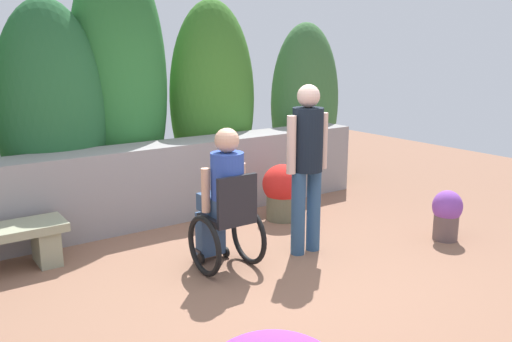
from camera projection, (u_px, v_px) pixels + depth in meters
The scene contains 7 objects.
ground_plane at pixel (266, 274), 4.82m from camera, with size 13.66×13.66×0.00m, color #835C47.
stone_retaining_wall at pixel (168, 181), 6.30m from camera, with size 5.45×0.52×0.92m, color gray.
hedge_backdrop at pixel (123, 97), 6.45m from camera, with size 6.35×1.00×3.22m.
person_in_wheelchair at pixel (224, 204), 4.83m from camera, with size 0.53×0.66×1.33m.
person_standing_companion at pixel (307, 158), 5.14m from camera, with size 0.49×0.30×1.68m.
flower_pot_purple_near at pixel (283, 190), 6.30m from camera, with size 0.49×0.49×0.67m.
flower_pot_red_accent at pixel (447, 213), 5.63m from camera, with size 0.31×0.31×0.54m.
Camera 1 is at (-2.65, -3.61, 2.02)m, focal length 37.14 mm.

